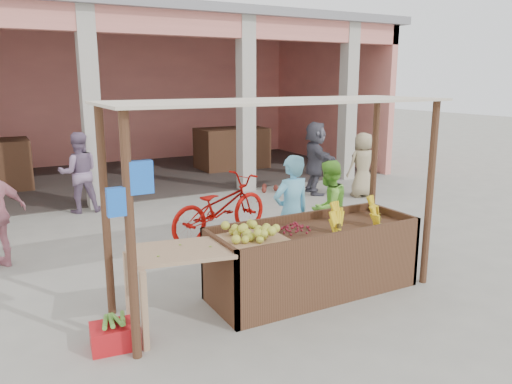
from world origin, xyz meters
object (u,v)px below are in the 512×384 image
red_crate (115,336)px  vendor_blue (291,209)px  side_table (180,262)px  vendor_green (328,206)px  motorcycle (220,206)px  fruit_stall (313,261)px

red_crate → vendor_blue: bearing=26.4°
red_crate → vendor_blue: 2.95m
red_crate → vendor_blue: (2.68, 0.98, 0.74)m
side_table → vendor_green: bearing=32.4°
vendor_blue → motorcycle: vendor_blue is taller
motorcycle → red_crate: bearing=122.6°
side_table → red_crate: bearing=-161.1°
side_table → vendor_green: (2.74, 1.10, 0.03)m
vendor_blue → vendor_green: size_ratio=1.13×
fruit_stall → vendor_blue: 0.95m
vendor_blue → side_table: bearing=19.8°
red_crate → vendor_green: size_ratio=0.31×
fruit_stall → red_crate: bearing=-176.2°
side_table → motorcycle: size_ratio=0.57×
side_table → red_crate: side_table is taller
vendor_blue → motorcycle: 1.81m
motorcycle → fruit_stall: bearing=165.9°
motorcycle → vendor_green: bearing=-160.8°
red_crate → vendor_blue: size_ratio=0.27×
side_table → vendor_green: size_ratio=0.78×
vendor_green → motorcycle: vendor_green is taller
red_crate → motorcycle: size_ratio=0.23×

